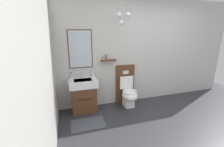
{
  "coord_description": "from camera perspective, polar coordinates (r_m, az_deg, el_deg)",
  "views": [
    {
      "loc": [
        -2.06,
        -1.76,
        1.84
      ],
      "look_at": [
        -1.07,
        1.48,
        0.87
      ],
      "focal_mm": 24.32,
      "sensor_mm": 36.0,
      "label": 1
    }
  ],
  "objects": [
    {
      "name": "toothbrush_cup",
      "position": [
        3.58,
        -14.97,
        -1.04
      ],
      "size": [
        0.07,
        0.07,
        0.2
      ],
      "color": "silver",
      "rests_on": "vanity_sink_left"
    },
    {
      "name": "vanity_sink_left",
      "position": [
        3.59,
        -10.61,
        -7.78
      ],
      "size": [
        0.63,
        0.45,
        0.77
      ],
      "color": "#56331E",
      "rests_on": "ground"
    },
    {
      "name": "wall_left",
      "position": [
        1.87,
        -26.22,
        -2.59
      ],
      "size": [
        0.12,
        3.66,
        2.6
      ],
      "primitive_type": "cube",
      "color": "beige",
      "rests_on": "ground"
    },
    {
      "name": "tap_on_left_sink",
      "position": [
        3.6,
        -11.27,
        -0.42
      ],
      "size": [
        0.03,
        0.13,
        0.11
      ],
      "color": "silver",
      "rests_on": "vanity_sink_left"
    },
    {
      "name": "toilet",
      "position": [
        3.85,
        5.76,
        -6.48
      ],
      "size": [
        0.48,
        0.62,
        1.0
      ],
      "color": "#56331E",
      "rests_on": "ground"
    },
    {
      "name": "bath_mat",
      "position": [
        3.28,
        -8.98,
        -18.17
      ],
      "size": [
        0.68,
        0.44,
        0.01
      ],
      "primitive_type": "cube",
      "color": "#474C56",
      "rests_on": "ground"
    },
    {
      "name": "wall_back",
      "position": [
        4.11,
        13.09,
        8.03
      ],
      "size": [
        4.89,
        0.55,
        2.6
      ],
      "color": "beige",
      "rests_on": "ground"
    },
    {
      "name": "soap_dispenser",
      "position": [
        3.62,
        -7.42,
        -0.11
      ],
      "size": [
        0.06,
        0.06,
        0.17
      ],
      "color": "white",
      "rests_on": "vanity_sink_left"
    },
    {
      "name": "ground_plane",
      "position": [
        3.3,
        28.21,
        -21.07
      ],
      "size": [
        6.09,
        4.86,
        0.1
      ],
      "primitive_type": "cube",
      "color": "#2D2D33",
      "rests_on": "ground"
    }
  ]
}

